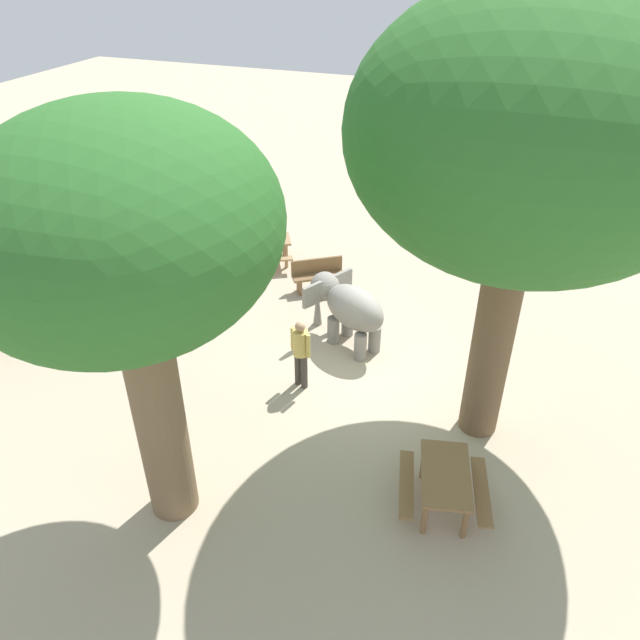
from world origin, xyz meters
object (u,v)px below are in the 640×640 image
at_px(shade_tree_main, 125,236).
at_px(picnic_table_far, 264,246).
at_px(person_handler, 301,349).
at_px(elephant, 348,306).
at_px(wooden_bench, 318,274).
at_px(shade_tree_secondary, 532,133).
at_px(picnic_table_near, 445,481).
at_px(market_stall_blue, 43,249).

bearing_deg(shade_tree_main, picnic_table_far, 14.64).
bearing_deg(person_handler, shade_tree_main, -173.56).
distance_m(person_handler, picnic_table_far, 5.75).
relative_size(elephant, wooden_bench, 1.57).
bearing_deg(shade_tree_secondary, picnic_table_near, 172.67).
xyz_separation_m(elephant, person_handler, (-1.88, 0.41, -0.04)).
bearing_deg(elephant, wooden_bench, -25.74).
distance_m(shade_tree_secondary, market_stall_blue, 12.71).
relative_size(person_handler, market_stall_blue, 0.64).
xyz_separation_m(shade_tree_secondary, wooden_bench, (3.95, 4.84, -5.30)).
bearing_deg(picnic_table_far, person_handler, -86.20).
xyz_separation_m(elephant, shade_tree_secondary, (-1.85, -3.33, 4.79)).
bearing_deg(picnic_table_near, person_handler, 44.58).
relative_size(person_handler, shade_tree_main, 0.24).
bearing_deg(shade_tree_secondary, shade_tree_main, 129.51).
bearing_deg(picnic_table_far, picnic_table_near, -75.76).
height_order(shade_tree_secondary, picnic_table_far, shade_tree_secondary).
bearing_deg(shade_tree_main, picnic_table_near, -70.22).
bearing_deg(elephant, shade_tree_main, 105.98).
relative_size(shade_tree_main, picnic_table_near, 3.75).
bearing_deg(shade_tree_secondary, elephant, 60.97).
bearing_deg(shade_tree_main, shade_tree_secondary, -50.49).
relative_size(shade_tree_secondary, wooden_bench, 5.78).
bearing_deg(person_handler, picnic_table_near, -103.40).
bearing_deg(person_handler, market_stall_blue, 97.48).
height_order(shade_tree_main, picnic_table_far, shade_tree_main).
bearing_deg(shade_tree_main, person_handler, -12.59).
height_order(wooden_bench, picnic_table_far, wooden_bench).
distance_m(shade_tree_main, picnic_table_near, 6.36).
height_order(elephant, shade_tree_main, shade_tree_main).
xyz_separation_m(person_handler, wooden_bench, (3.98, 1.11, -0.48)).
relative_size(shade_tree_main, market_stall_blue, 2.67).
bearing_deg(market_stall_blue, person_handler, -101.55).
relative_size(shade_tree_main, wooden_bench, 4.87).
bearing_deg(market_stall_blue, shade_tree_secondary, -97.75).
bearing_deg(shade_tree_secondary, person_handler, 90.56).
relative_size(wooden_bench, picnic_table_far, 0.68).
bearing_deg(picnic_table_far, market_stall_blue, -175.42).
relative_size(wooden_bench, picnic_table_near, 0.77).
relative_size(person_handler, wooden_bench, 1.17).
bearing_deg(shade_tree_secondary, market_stall_blue, 82.25).
xyz_separation_m(picnic_table_near, market_stall_blue, (3.82, 11.44, 0.55)).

